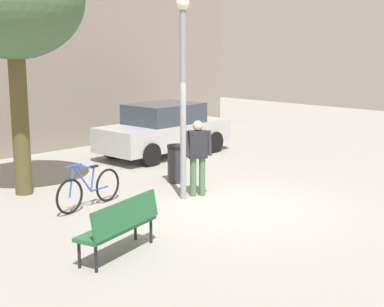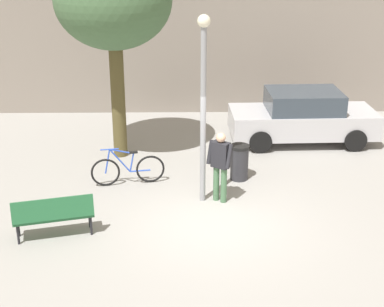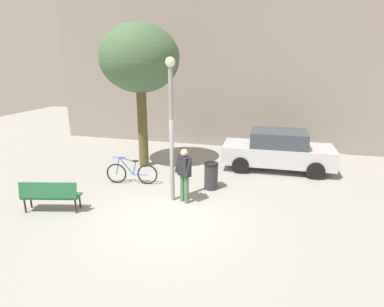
{
  "view_description": "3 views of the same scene",
  "coord_description": "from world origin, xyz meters",
  "px_view_note": "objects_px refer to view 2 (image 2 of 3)",
  "views": [
    {
      "loc": [
        -8.62,
        -7.32,
        3.32
      ],
      "look_at": [
        -0.41,
        0.62,
        1.09
      ],
      "focal_mm": 53.25,
      "sensor_mm": 36.0,
      "label": 1
    },
    {
      "loc": [
        -0.62,
        -10.62,
        5.83
      ],
      "look_at": [
        -0.44,
        1.1,
        1.16
      ],
      "focal_mm": 52.4,
      "sensor_mm": 36.0,
      "label": 2
    },
    {
      "loc": [
        2.74,
        -7.37,
        4.12
      ],
      "look_at": [
        0.38,
        1.25,
        1.49
      ],
      "focal_mm": 29.4,
      "sensor_mm": 36.0,
      "label": 3
    }
  ],
  "objects_px": {
    "person_by_lamppost": "(220,162)",
    "parked_car_silver": "(303,117)",
    "park_bench": "(53,214)",
    "lamppost": "(203,95)",
    "plaza_tree": "(113,1)",
    "bicycle_blue": "(128,170)",
    "trash_bin": "(239,162)"
  },
  "relations": [
    {
      "from": "lamppost",
      "to": "plaza_tree",
      "type": "distance_m",
      "value": 3.95
    },
    {
      "from": "bicycle_blue",
      "to": "park_bench",
      "type": "bearing_deg",
      "value": -115.85
    },
    {
      "from": "person_by_lamppost",
      "to": "trash_bin",
      "type": "bearing_deg",
      "value": 65.37
    },
    {
      "from": "bicycle_blue",
      "to": "trash_bin",
      "type": "xyz_separation_m",
      "value": [
        2.77,
        0.26,
        0.07
      ]
    },
    {
      "from": "lamppost",
      "to": "person_by_lamppost",
      "type": "distance_m",
      "value": 1.61
    },
    {
      "from": "parked_car_silver",
      "to": "bicycle_blue",
      "type": "bearing_deg",
      "value": -148.94
    },
    {
      "from": "park_bench",
      "to": "trash_bin",
      "type": "relative_size",
      "value": 1.84
    },
    {
      "from": "person_by_lamppost",
      "to": "plaza_tree",
      "type": "distance_m",
      "value": 5.04
    },
    {
      "from": "bicycle_blue",
      "to": "parked_car_silver",
      "type": "distance_m",
      "value": 5.68
    },
    {
      "from": "person_by_lamppost",
      "to": "bicycle_blue",
      "type": "relative_size",
      "value": 0.93
    },
    {
      "from": "parked_car_silver",
      "to": "park_bench",
      "type": "bearing_deg",
      "value": -137.98
    },
    {
      "from": "person_by_lamppost",
      "to": "parked_car_silver",
      "type": "height_order",
      "value": "person_by_lamppost"
    },
    {
      "from": "lamppost",
      "to": "park_bench",
      "type": "distance_m",
      "value": 4.01
    },
    {
      "from": "plaza_tree",
      "to": "lamppost",
      "type": "bearing_deg",
      "value": -52.37
    },
    {
      "from": "person_by_lamppost",
      "to": "lamppost",
      "type": "bearing_deg",
      "value": 172.41
    },
    {
      "from": "parked_car_silver",
      "to": "plaza_tree",
      "type": "bearing_deg",
      "value": -169.23
    },
    {
      "from": "bicycle_blue",
      "to": "plaza_tree",
      "type": "bearing_deg",
      "value": 101.12
    },
    {
      "from": "plaza_tree",
      "to": "trash_bin",
      "type": "distance_m",
      "value": 5.15
    },
    {
      "from": "person_by_lamppost",
      "to": "parked_car_silver",
      "type": "relative_size",
      "value": 0.39
    },
    {
      "from": "person_by_lamppost",
      "to": "park_bench",
      "type": "height_order",
      "value": "person_by_lamppost"
    },
    {
      "from": "park_bench",
      "to": "parked_car_silver",
      "type": "bearing_deg",
      "value": 42.02
    },
    {
      "from": "park_bench",
      "to": "parked_car_silver",
      "type": "relative_size",
      "value": 0.39
    },
    {
      "from": "park_bench",
      "to": "person_by_lamppost",
      "type": "bearing_deg",
      "value": 25.05
    },
    {
      "from": "parked_car_silver",
      "to": "lamppost",
      "type": "bearing_deg",
      "value": -128.47
    },
    {
      "from": "person_by_lamppost",
      "to": "park_bench",
      "type": "xyz_separation_m",
      "value": [
        -3.45,
        -1.61,
        -0.42
      ]
    },
    {
      "from": "person_by_lamppost",
      "to": "bicycle_blue",
      "type": "distance_m",
      "value": 2.47
    },
    {
      "from": "park_bench",
      "to": "trash_bin",
      "type": "xyz_separation_m",
      "value": [
        4.02,
        2.84,
        -0.09
      ]
    },
    {
      "from": "lamppost",
      "to": "plaza_tree",
      "type": "bearing_deg",
      "value": 127.63
    },
    {
      "from": "plaza_tree",
      "to": "bicycle_blue",
      "type": "distance_m",
      "value": 4.28
    },
    {
      "from": "bicycle_blue",
      "to": "trash_bin",
      "type": "distance_m",
      "value": 2.78
    },
    {
      "from": "lamppost",
      "to": "plaza_tree",
      "type": "xyz_separation_m",
      "value": [
        -2.19,
        2.84,
        1.65
      ]
    },
    {
      "from": "person_by_lamppost",
      "to": "trash_bin",
      "type": "height_order",
      "value": "person_by_lamppost"
    }
  ]
}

